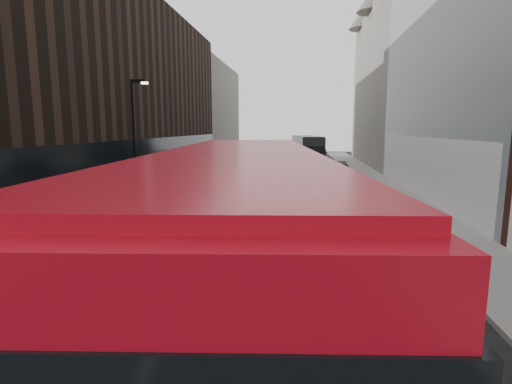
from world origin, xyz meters
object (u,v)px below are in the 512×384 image
(grey_bus, at_px, (307,150))
(car_c, at_px, (339,173))
(street_lamp, at_px, (135,131))
(red_bus, at_px, (242,260))
(car_b, at_px, (298,187))
(car_a, at_px, (285,199))

(grey_bus, height_order, car_c, grey_bus)
(street_lamp, bearing_deg, car_c, 35.99)
(street_lamp, height_order, car_c, street_lamp)
(red_bus, relative_size, car_b, 2.55)
(red_bus, distance_m, car_a, 13.87)
(red_bus, distance_m, grey_bus, 40.54)
(street_lamp, xyz_separation_m, car_a, (9.14, -3.11, -3.39))
(car_c, bearing_deg, street_lamp, -145.41)
(car_b, bearing_deg, street_lamp, -175.93)
(red_bus, height_order, car_a, red_bus)
(grey_bus, relative_size, car_c, 2.02)
(street_lamp, relative_size, car_a, 1.51)
(car_a, distance_m, car_c, 13.01)
(red_bus, height_order, car_b, red_bus)
(street_lamp, xyz_separation_m, car_c, (12.87, 9.35, -3.41))
(grey_bus, bearing_deg, car_c, -87.74)
(grey_bus, distance_m, car_b, 21.63)
(red_bus, xyz_separation_m, grey_bus, (1.41, 40.51, -0.41))
(red_bus, relative_size, grey_bus, 0.94)
(red_bus, xyz_separation_m, car_c, (3.85, 26.25, -1.47))
(red_bus, height_order, car_c, red_bus)
(red_bus, relative_size, car_c, 1.91)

